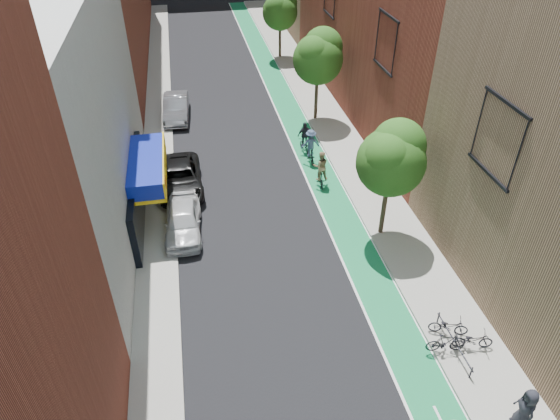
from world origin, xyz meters
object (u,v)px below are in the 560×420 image
cyclist_lane_near (321,171)px  parked_car_silver (176,107)px  cyclist_lane_mid (305,140)px  cyclist_lane_far (311,147)px  parked_car_black (180,178)px  pedestrian (526,409)px  parked_car_white (183,220)px

cyclist_lane_near → parked_car_silver: bearing=-49.4°
cyclist_lane_mid → cyclist_lane_far: size_ratio=0.95×
parked_car_black → pedestrian: (11.15, -17.68, 0.33)m
cyclist_lane_near → cyclist_lane_far: cyclist_lane_near is taller
parked_car_silver → pedestrian: size_ratio=2.69×
parked_car_silver → parked_car_white: bearing=-86.6°
parked_car_silver → pedestrian: bearing=-64.6°
cyclist_lane_near → pedestrian: cyclist_lane_near is taller
parked_car_silver → cyclist_lane_near: cyclist_lane_near is taller
parked_car_silver → cyclist_lane_near: 13.82m
parked_car_silver → cyclist_lane_far: cyclist_lane_far is taller
parked_car_white → cyclist_lane_near: bearing=23.4°
cyclist_lane_mid → pedestrian: cyclist_lane_mid is taller
parked_car_black → parked_car_white: bearing=-90.9°
parked_car_white → parked_car_silver: bearing=92.7°
cyclist_lane_near → parked_car_black: bearing=-3.9°
cyclist_lane_mid → pedestrian: (2.85, -20.76, 0.25)m
parked_car_silver → cyclist_lane_near: bearing=-49.8°
pedestrian → cyclist_lane_near: bearing=-163.4°
parked_car_white → pedestrian: size_ratio=2.48×
parked_car_white → parked_car_black: bearing=92.7°
cyclist_lane_far → pedestrian: 19.60m
cyclist_lane_mid → cyclist_lane_far: bearing=81.2°
parked_car_white → parked_car_black: parked_car_white is taller
parked_car_white → pedestrian: pedestrian is taller
parked_car_white → parked_car_black: 4.27m
cyclist_lane_near → pedestrian: bearing=103.8°
cyclist_lane_mid → pedestrian: size_ratio=1.12×
parked_car_white → parked_car_silver: 14.20m
cyclist_lane_mid → cyclist_lane_far: 1.37m
parked_car_silver → pedestrian: 29.78m
pedestrian → parked_car_black: bearing=-141.0°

